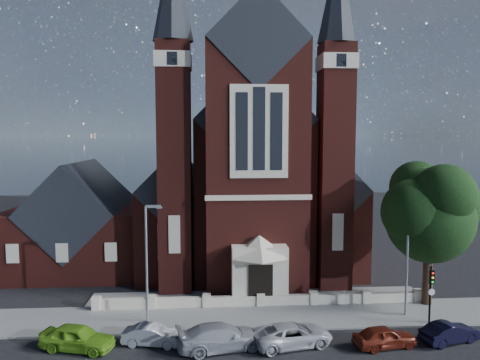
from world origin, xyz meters
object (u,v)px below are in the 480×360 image
object	(u,v)px
car_silver_a	(153,335)
street_tree	(433,214)
church	(244,178)
car_navy	(449,333)
car_white_suv	(292,335)
car_silver_b	(221,337)
street_lamp_left	(148,257)
car_dark_red	(385,337)
parish_hall	(81,227)
street_lamp_right	(409,252)
car_lime_van	(77,338)
traffic_signal	(431,287)

from	to	relation	value
car_silver_a	street_tree	bearing A→B (deg)	-65.44
church	car_navy	bearing A→B (deg)	-64.80
car_white_suv	car_navy	distance (m)	9.74
car_silver_b	street_lamp_left	bearing A→B (deg)	36.28
street_lamp_left	car_white_suv	size ratio (longest dim) A/B	1.65
car_dark_red	car_navy	bearing A→B (deg)	-94.34
car_silver_b	car_navy	world-z (taller)	car_silver_b
parish_hall	car_navy	distance (m)	32.73
street_lamp_left	street_lamp_right	distance (m)	18.00
car_lime_van	car_silver_b	xyz separation A→B (m)	(8.53, -0.48, 0.01)
street_lamp_left	car_silver_a	world-z (taller)	street_lamp_left
parish_hall	church	bearing A→B (deg)	17.16
church	car_silver_a	size ratio (longest dim) A/B	9.45
traffic_signal	car_lime_van	xyz separation A→B (m)	(-22.63, -2.20, -1.83)
parish_hall	car_silver_b	xyz separation A→B (m)	(12.90, -18.26, -3.24)
car_lime_van	car_white_suv	size ratio (longest dim) A/B	0.90
street_tree	car_silver_b	xyz separation A→B (m)	(-15.70, -5.97, -6.19)
street_lamp_left	car_dark_red	bearing A→B (deg)	-17.72
street_lamp_right	car_silver_b	distance (m)	14.38
street_tree	car_lime_van	world-z (taller)	street_tree
traffic_signal	car_silver_a	distance (m)	18.43
parish_hall	car_silver_a	world-z (taller)	parish_hall
parish_hall	traffic_signal	world-z (taller)	parish_hall
car_dark_red	street_lamp_left	bearing A→B (deg)	62.83
car_silver_a	parish_hall	bearing A→B (deg)	36.75
traffic_signal	car_lime_van	bearing A→B (deg)	-174.45
street_lamp_right	car_lime_van	size ratio (longest dim) A/B	1.82
street_lamp_left	street_lamp_right	xyz separation A→B (m)	(18.00, 0.00, 0.00)
car_navy	street_tree	bearing A→B (deg)	-32.62
church	street_tree	xyz separation A→B (m)	(12.60, -17.23, -1.23)
car_silver_b	church	bearing A→B (deg)	-19.80
parish_hall	car_silver_a	distance (m)	19.80
street_lamp_left	church	bearing A→B (deg)	67.34
traffic_signal	car_navy	size ratio (longest dim) A/B	1.05
street_lamp_right	car_white_suv	size ratio (longest dim) A/B	1.65
street_lamp_right	car_silver_b	world-z (taller)	street_lamp_right
parish_hall	car_lime_van	distance (m)	18.59
car_lime_van	car_white_suv	world-z (taller)	car_lime_van
street_tree	car_silver_a	bearing A→B (deg)	-165.49
street_lamp_left	car_lime_van	xyz separation A→B (m)	(-3.72, -3.77, -3.84)
church	car_lime_van	distance (m)	26.58
street_lamp_right	car_white_suv	bearing A→B (deg)	-155.39
traffic_signal	car_dark_red	bearing A→B (deg)	-144.37
car_white_suv	car_lime_van	bearing A→B (deg)	76.15
street_lamp_left	car_dark_red	size ratio (longest dim) A/B	2.13
street_tree	car_navy	distance (m)	8.88
street_tree	car_dark_red	world-z (taller)	street_tree
parish_hall	street_tree	xyz separation A→B (m)	(28.60, -12.29, 2.95)
parish_hall	car_navy	xyz separation A→B (m)	(26.93, -18.29, -3.39)
street_lamp_right	church	bearing A→B (deg)	118.04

